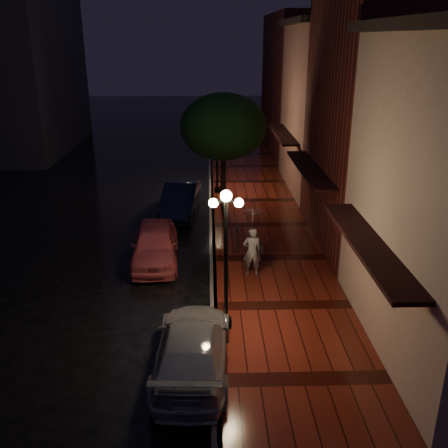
% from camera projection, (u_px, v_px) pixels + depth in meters
% --- Properties ---
extents(ground, '(120.00, 120.00, 0.00)m').
position_uv_depth(ground, '(213.00, 262.00, 19.80)').
color(ground, black).
rests_on(ground, ground).
extents(sidewalk, '(4.50, 60.00, 0.15)m').
position_uv_depth(sidewalk, '(269.00, 259.00, 19.84)').
color(sidewalk, '#48150D').
rests_on(sidewalk, ground).
extents(curb, '(0.25, 60.00, 0.15)m').
position_uv_depth(curb, '(213.00, 260.00, 19.77)').
color(curb, '#595451').
rests_on(curb, ground).
extents(storefront_mid, '(5.00, 8.00, 11.00)m').
position_uv_depth(storefront_mid, '(386.00, 114.00, 19.94)').
color(storefront_mid, '#511914').
rests_on(storefront_mid, ground).
extents(storefront_far, '(5.00, 8.00, 9.00)m').
position_uv_depth(storefront_far, '(336.00, 111.00, 27.78)').
color(storefront_far, '#8C5951').
rests_on(storefront_far, ground).
extents(storefront_extra, '(5.00, 12.00, 10.00)m').
position_uv_depth(storefront_extra, '(304.00, 86.00, 36.96)').
color(storefront_extra, '#511914').
rests_on(storefront_extra, ground).
extents(streetlamp_near, '(0.96, 0.36, 4.31)m').
position_uv_depth(streetlamp_near, '(226.00, 253.00, 14.22)').
color(streetlamp_near, black).
rests_on(streetlamp_near, sidewalk).
extents(streetlamp_far, '(0.96, 0.36, 4.31)m').
position_uv_depth(streetlamp_far, '(217.00, 149.00, 27.32)').
color(streetlamp_far, black).
rests_on(streetlamp_far, sidewalk).
extents(street_tree, '(4.16, 4.16, 5.80)m').
position_uv_depth(street_tree, '(224.00, 129.00, 23.93)').
color(street_tree, black).
rests_on(street_tree, sidewalk).
extents(pink_car, '(2.00, 4.48, 1.50)m').
position_uv_depth(pink_car, '(155.00, 244.00, 19.54)').
color(pink_car, '#D65860').
rests_on(pink_car, ground).
extents(navy_car, '(2.01, 4.79, 1.54)m').
position_uv_depth(navy_car, '(181.00, 200.00, 24.88)').
color(navy_car, black).
rests_on(navy_car, ground).
extents(silver_car, '(2.15, 4.86, 1.39)m').
position_uv_depth(silver_car, '(192.00, 348.00, 13.14)').
color(silver_car, '#9999A0').
rests_on(silver_car, ground).
extents(woman_with_umbrella, '(1.06, 1.09, 2.56)m').
position_uv_depth(woman_with_umbrella, '(253.00, 232.00, 17.84)').
color(woman_with_umbrella, silver).
rests_on(woman_with_umbrella, sidewalk).
extents(parking_meter, '(0.12, 0.10, 1.16)m').
position_uv_depth(parking_meter, '(237.00, 237.00, 20.01)').
color(parking_meter, black).
rests_on(parking_meter, sidewalk).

